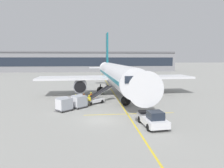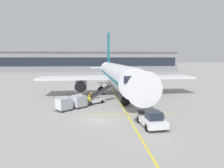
{
  "view_description": "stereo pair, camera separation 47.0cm",
  "coord_description": "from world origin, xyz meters",
  "px_view_note": "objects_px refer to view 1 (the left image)",
  "views": [
    {
      "loc": [
        -1.01,
        -23.21,
        7.27
      ],
      "look_at": [
        2.23,
        8.13,
        3.25
      ],
      "focal_mm": 32.53,
      "sensor_mm": 36.0,
      "label": 1
    },
    {
      "loc": [
        -0.54,
        -23.25,
        7.27
      ],
      "look_at": [
        2.23,
        8.13,
        3.25
      ],
      "focal_mm": 32.53,
      "sensor_mm": 36.0,
      "label": 2
    }
  ],
  "objects_px": {
    "safety_cone_nose_mark": "(84,94)",
    "ground_crew_by_carts": "(91,97)",
    "safety_cone_engine_keepout": "(95,96)",
    "parked_airplane": "(116,75)",
    "belt_loader": "(95,98)",
    "ground_crew_marshaller": "(89,100)",
    "baggage_cart_second": "(64,104)",
    "pushback_tug": "(153,119)",
    "ground_crew_by_loader": "(76,99)",
    "baggage_cart_lead": "(79,101)",
    "safety_cone_wingtip": "(86,98)"
  },
  "relations": [
    {
      "from": "safety_cone_engine_keepout",
      "to": "safety_cone_nose_mark",
      "type": "xyz_separation_m",
      "value": [
        -2.09,
        2.48,
        0.01
      ]
    },
    {
      "from": "parked_airplane",
      "to": "safety_cone_engine_keepout",
      "type": "xyz_separation_m",
      "value": [
        -4.3,
        -3.74,
        -3.57
      ]
    },
    {
      "from": "pushback_tug",
      "to": "ground_crew_by_carts",
      "type": "height_order",
      "value": "pushback_tug"
    },
    {
      "from": "belt_loader",
      "to": "ground_crew_by_loader",
      "type": "relative_size",
      "value": 2.89
    },
    {
      "from": "baggage_cart_second",
      "to": "ground_crew_by_carts",
      "type": "bearing_deg",
      "value": 52.37
    },
    {
      "from": "parked_airplane",
      "to": "ground_crew_marshaller",
      "type": "distance_m",
      "value": 11.39
    },
    {
      "from": "safety_cone_nose_mark",
      "to": "safety_cone_engine_keepout",
      "type": "bearing_deg",
      "value": -49.83
    },
    {
      "from": "belt_loader",
      "to": "ground_crew_by_carts",
      "type": "bearing_deg",
      "value": 132.35
    },
    {
      "from": "ground_crew_marshaller",
      "to": "safety_cone_wingtip",
      "type": "distance_m",
      "value": 4.93
    },
    {
      "from": "pushback_tug",
      "to": "safety_cone_engine_keepout",
      "type": "height_order",
      "value": "pushback_tug"
    },
    {
      "from": "baggage_cart_lead",
      "to": "pushback_tug",
      "type": "bearing_deg",
      "value": -47.73
    },
    {
      "from": "ground_crew_marshaller",
      "to": "parked_airplane",
      "type": "bearing_deg",
      "value": 61.12
    },
    {
      "from": "parked_airplane",
      "to": "safety_cone_wingtip",
      "type": "relative_size",
      "value": 65.11
    },
    {
      "from": "parked_airplane",
      "to": "safety_cone_engine_keepout",
      "type": "relative_size",
      "value": 53.97
    },
    {
      "from": "belt_loader",
      "to": "safety_cone_engine_keepout",
      "type": "xyz_separation_m",
      "value": [
        0.14,
        4.1,
        -0.45
      ]
    },
    {
      "from": "ground_crew_by_carts",
      "to": "baggage_cart_second",
      "type": "bearing_deg",
      "value": -127.63
    },
    {
      "from": "pushback_tug",
      "to": "safety_cone_engine_keepout",
      "type": "distance_m",
      "value": 16.91
    },
    {
      "from": "parked_airplane",
      "to": "ground_crew_by_loader",
      "type": "xyz_separation_m",
      "value": [
        -7.35,
        -8.89,
        -2.95
      ]
    },
    {
      "from": "ground_crew_by_loader",
      "to": "safety_cone_engine_keepout",
      "type": "distance_m",
      "value": 6.02
    },
    {
      "from": "ground_crew_marshaller",
      "to": "baggage_cart_second",
      "type": "bearing_deg",
      "value": -144.69
    },
    {
      "from": "parked_airplane",
      "to": "safety_cone_nose_mark",
      "type": "relative_size",
      "value": 52.48
    },
    {
      "from": "safety_cone_engine_keepout",
      "to": "safety_cone_nose_mark",
      "type": "distance_m",
      "value": 3.24
    },
    {
      "from": "pushback_tug",
      "to": "ground_crew_by_loader",
      "type": "relative_size",
      "value": 2.62
    },
    {
      "from": "baggage_cart_lead",
      "to": "belt_loader",
      "type": "bearing_deg",
      "value": 48.34
    },
    {
      "from": "ground_crew_marshaller",
      "to": "safety_cone_wingtip",
      "type": "xyz_separation_m",
      "value": [
        -0.61,
        4.85,
        -0.69
      ]
    },
    {
      "from": "baggage_cart_lead",
      "to": "ground_crew_marshaller",
      "type": "xyz_separation_m",
      "value": [
        1.46,
        0.83,
        -0.0
      ]
    },
    {
      "from": "pushback_tug",
      "to": "belt_loader",
      "type": "bearing_deg",
      "value": 116.87
    },
    {
      "from": "pushback_tug",
      "to": "safety_cone_nose_mark",
      "type": "relative_size",
      "value": 5.83
    },
    {
      "from": "ground_crew_by_loader",
      "to": "safety_cone_engine_keepout",
      "type": "relative_size",
      "value": 2.29
    },
    {
      "from": "baggage_cart_second",
      "to": "pushback_tug",
      "type": "relative_size",
      "value": 0.56
    },
    {
      "from": "belt_loader",
      "to": "ground_crew_marshaller",
      "type": "relative_size",
      "value": 2.89
    },
    {
      "from": "pushback_tug",
      "to": "ground_crew_marshaller",
      "type": "height_order",
      "value": "pushback_tug"
    },
    {
      "from": "safety_cone_engine_keepout",
      "to": "safety_cone_wingtip",
      "type": "xyz_separation_m",
      "value": [
        -1.63,
        -1.05,
        -0.07
      ]
    },
    {
      "from": "ground_crew_by_loader",
      "to": "ground_crew_marshaller",
      "type": "distance_m",
      "value": 2.16
    },
    {
      "from": "belt_loader",
      "to": "pushback_tug",
      "type": "xyz_separation_m",
      "value": [
        5.96,
        -11.77,
        0.0
      ]
    },
    {
      "from": "baggage_cart_lead",
      "to": "safety_cone_nose_mark",
      "type": "height_order",
      "value": "baggage_cart_lead"
    },
    {
      "from": "safety_cone_engine_keepout",
      "to": "pushback_tug",
      "type": "bearing_deg",
      "value": -69.85
    },
    {
      "from": "belt_loader",
      "to": "ground_crew_by_loader",
      "type": "bearing_deg",
      "value": -160.04
    },
    {
      "from": "baggage_cart_second",
      "to": "safety_cone_engine_keepout",
      "type": "distance_m",
      "value": 9.46
    },
    {
      "from": "safety_cone_nose_mark",
      "to": "ground_crew_by_carts",
      "type": "bearing_deg",
      "value": -76.9
    },
    {
      "from": "ground_crew_by_carts",
      "to": "baggage_cart_lead",
      "type": "bearing_deg",
      "value": -118.57
    },
    {
      "from": "parked_airplane",
      "to": "safety_cone_nose_mark",
      "type": "xyz_separation_m",
      "value": [
        -6.39,
        -1.26,
        -3.56
      ]
    },
    {
      "from": "ground_crew_marshaller",
      "to": "safety_cone_wingtip",
      "type": "relative_size",
      "value": 2.76
    },
    {
      "from": "belt_loader",
      "to": "ground_crew_by_loader",
      "type": "xyz_separation_m",
      "value": [
        -2.91,
        -1.06,
        0.18
      ]
    },
    {
      "from": "belt_loader",
      "to": "ground_crew_marshaller",
      "type": "distance_m",
      "value": 2.01
    },
    {
      "from": "ground_crew_by_carts",
      "to": "safety_cone_engine_keepout",
      "type": "height_order",
      "value": "ground_crew_by_carts"
    },
    {
      "from": "ground_crew_marshaller",
      "to": "pushback_tug",
      "type": "bearing_deg",
      "value": -55.54
    },
    {
      "from": "belt_loader",
      "to": "baggage_cart_second",
      "type": "xyz_separation_m",
      "value": [
        -4.31,
        -4.23,
        0.18
      ]
    },
    {
      "from": "baggage_cart_lead",
      "to": "pushback_tug",
      "type": "relative_size",
      "value": 0.56
    },
    {
      "from": "baggage_cart_second",
      "to": "baggage_cart_lead",
      "type": "bearing_deg",
      "value": 39.05
    }
  ]
}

